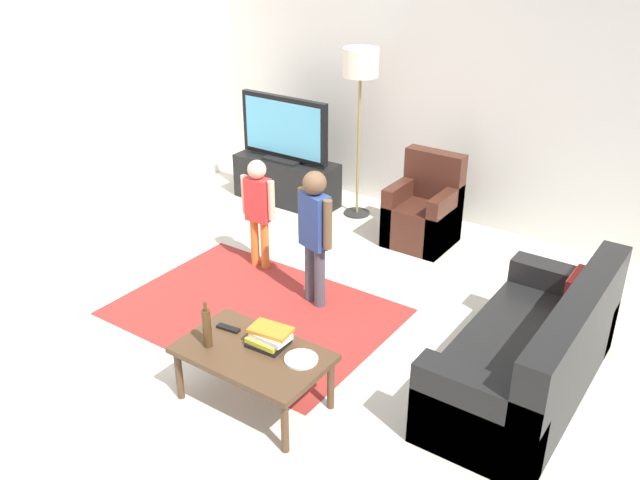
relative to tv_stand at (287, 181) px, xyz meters
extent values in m
plane|color=beige|center=(1.64, -2.30, -0.24)|extent=(7.80, 7.80, 0.00)
cube|color=silver|center=(1.64, 0.70, 1.11)|extent=(6.00, 0.12, 2.70)
cube|color=silver|center=(-1.36, -2.30, 1.11)|extent=(0.12, 6.00, 2.70)
cube|color=#9E2D28|center=(1.21, -2.04, -0.24)|extent=(2.20, 1.60, 0.01)
cube|color=black|center=(0.00, 0.00, 0.01)|extent=(1.20, 0.44, 0.50)
cube|color=black|center=(0.00, -0.05, -0.14)|extent=(1.10, 0.32, 0.03)
cube|color=black|center=(0.00, -0.02, 0.27)|extent=(0.44, 0.28, 0.03)
cube|color=black|center=(0.00, -0.02, 0.63)|extent=(1.10, 0.07, 0.68)
cube|color=#59B2D8|center=(0.00, -0.06, 0.63)|extent=(1.00, 0.01, 0.58)
cube|color=black|center=(3.37, -1.77, -0.03)|extent=(0.80, 1.80, 0.42)
cube|color=black|center=(3.67, -1.77, 0.19)|extent=(0.20, 1.80, 0.86)
cube|color=black|center=(3.37, -2.57, 0.06)|extent=(0.80, 0.20, 0.60)
cube|color=black|center=(3.37, -0.97, 0.06)|extent=(0.80, 0.20, 0.60)
cube|color=#B22823|center=(3.52, -1.22, 0.32)|extent=(0.10, 0.32, 0.32)
cube|color=#472319|center=(1.74, -0.10, -0.03)|extent=(0.60, 0.60, 0.42)
cube|color=#472319|center=(1.74, 0.12, 0.21)|extent=(0.60, 0.16, 0.90)
cube|color=#472319|center=(1.50, -0.10, 0.06)|extent=(0.12, 0.60, 0.60)
cube|color=#472319|center=(1.98, -0.10, 0.06)|extent=(0.12, 0.60, 0.60)
cylinder|color=#262626|center=(0.84, 0.15, -0.23)|extent=(0.28, 0.28, 0.02)
cylinder|color=#99844C|center=(0.84, 0.15, 0.52)|extent=(0.03, 0.03, 1.50)
cylinder|color=silver|center=(0.84, 0.15, 1.40)|extent=(0.36, 0.36, 0.28)
cylinder|color=orange|center=(0.69, -1.38, -0.01)|extent=(0.08, 0.08, 0.47)
cylinder|color=orange|center=(0.80, -1.37, -0.01)|extent=(0.08, 0.08, 0.47)
cube|color=red|center=(0.74, -1.38, 0.43)|extent=(0.23, 0.14, 0.40)
sphere|color=beige|center=(0.74, -1.38, 0.71)|extent=(0.17, 0.17, 0.17)
cylinder|color=beige|center=(0.60, -1.39, 0.45)|extent=(0.06, 0.06, 0.36)
cylinder|color=beige|center=(0.88, -1.37, 0.45)|extent=(0.06, 0.06, 0.36)
cylinder|color=#4C4C59|center=(1.47, -1.61, 0.02)|extent=(0.09, 0.09, 0.53)
cylinder|color=#4C4C59|center=(1.60, -1.64, 0.02)|extent=(0.09, 0.09, 0.53)
cube|color=#2D478C|center=(1.54, -1.62, 0.52)|extent=(0.28, 0.21, 0.46)
sphere|color=brown|center=(1.54, -1.62, 0.84)|extent=(0.19, 0.19, 0.19)
cylinder|color=brown|center=(1.38, -1.58, 0.54)|extent=(0.07, 0.07, 0.41)
cylinder|color=brown|center=(1.69, -1.67, 0.54)|extent=(0.07, 0.07, 0.41)
cube|color=#513823|center=(1.95, -2.92, 0.16)|extent=(1.00, 0.60, 0.04)
cylinder|color=#513823|center=(1.50, -3.17, -0.05)|extent=(0.05, 0.05, 0.38)
cylinder|color=#513823|center=(2.40, -3.17, -0.05)|extent=(0.05, 0.05, 0.38)
cylinder|color=#513823|center=(1.50, -2.67, -0.05)|extent=(0.05, 0.05, 0.38)
cylinder|color=#513823|center=(2.40, -2.67, -0.05)|extent=(0.05, 0.05, 0.38)
cube|color=black|center=(1.99, -2.80, 0.19)|extent=(0.25, 0.23, 0.03)
cube|color=yellow|center=(1.99, -2.80, 0.22)|extent=(0.24, 0.20, 0.03)
cube|color=white|center=(2.01, -2.80, 0.26)|extent=(0.25, 0.16, 0.04)
cube|color=orange|center=(2.00, -2.79, 0.29)|extent=(0.29, 0.20, 0.03)
cylinder|color=#4C3319|center=(1.67, -3.04, 0.31)|extent=(0.06, 0.06, 0.27)
cylinder|color=#4C3319|center=(1.67, -3.04, 0.48)|extent=(0.02, 0.02, 0.06)
cube|color=black|center=(1.65, -2.82, 0.19)|extent=(0.17, 0.07, 0.02)
cylinder|color=white|center=(2.27, -2.82, 0.18)|extent=(0.22, 0.22, 0.02)
cube|color=silver|center=(2.29, -2.82, 0.19)|extent=(0.15, 0.04, 0.01)
camera|label=1|loc=(4.43, -5.71, 2.81)|focal=38.55mm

